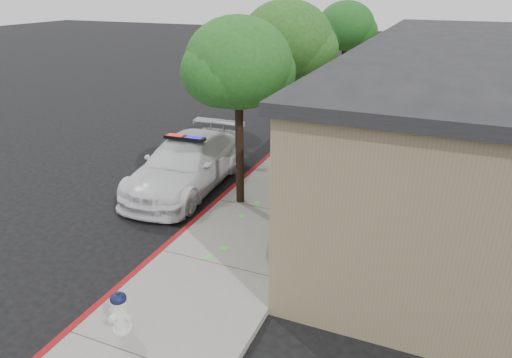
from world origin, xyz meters
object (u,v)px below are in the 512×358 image
object	(u,v)px
street_tree_near	(239,67)
street_tree_far	(346,29)
police_car	(186,164)
fire_hydrant	(120,312)
clapboard_building	(474,108)
street_tree_mid	(287,44)

from	to	relation	value
street_tree_near	street_tree_far	xyz separation A→B (m)	(0.16, 11.90, 0.03)
police_car	fire_hydrant	bearing A→B (deg)	-72.56
street_tree_near	street_tree_far	world-z (taller)	same
clapboard_building	street_tree_mid	xyz separation A→B (m)	(-5.69, -2.90, 2.12)
street_tree_mid	street_tree_far	distance (m)	8.96
street_tree_near	street_tree_mid	xyz separation A→B (m)	(0.30, 2.95, 0.27)
police_car	street_tree_far	distance (m)	11.99
clapboard_building	street_tree_near	xyz separation A→B (m)	(-5.98, -5.85, 1.86)
street_tree_near	street_tree_mid	size ratio (longest dim) A/B	0.94
fire_hydrant	street_tree_mid	bearing A→B (deg)	98.82
street_tree_far	street_tree_mid	bearing A→B (deg)	-89.11
police_car	street_tree_far	world-z (taller)	street_tree_far
clapboard_building	street_tree_far	xyz separation A→B (m)	(-5.82, 6.06, 1.89)
clapboard_building	police_car	bearing A→B (deg)	-146.95
fire_hydrant	street_tree_far	world-z (taller)	street_tree_far
police_car	street_tree_near	size ratio (longest dim) A/B	1.08
street_tree_mid	fire_hydrant	bearing A→B (deg)	-90.24
police_car	clapboard_building	bearing A→B (deg)	29.89
clapboard_building	street_tree_far	distance (m)	8.61
clapboard_building	street_tree_far	size ratio (longest dim) A/B	4.07
clapboard_building	street_tree_mid	distance (m)	6.73
police_car	fire_hydrant	xyz separation A→B (m)	(2.38, -6.33, -0.23)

